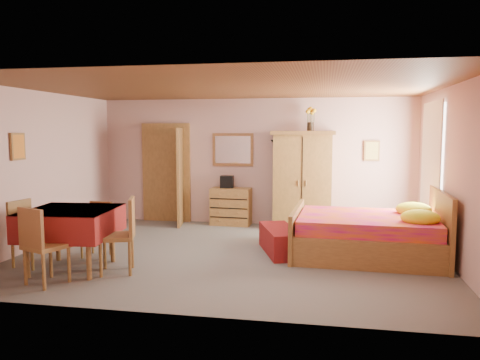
% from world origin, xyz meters
% --- Properties ---
extents(floor, '(6.50, 6.50, 0.00)m').
position_xyz_m(floor, '(0.00, 0.00, 0.00)').
color(floor, slate).
rests_on(floor, ground).
extents(ceiling, '(6.50, 6.50, 0.00)m').
position_xyz_m(ceiling, '(0.00, 0.00, 2.60)').
color(ceiling, brown).
rests_on(ceiling, wall_back).
extents(wall_back, '(6.50, 0.10, 2.60)m').
position_xyz_m(wall_back, '(0.00, 2.50, 1.30)').
color(wall_back, tan).
rests_on(wall_back, floor).
extents(wall_front, '(6.50, 0.10, 2.60)m').
position_xyz_m(wall_front, '(0.00, -2.50, 1.30)').
color(wall_front, tan).
rests_on(wall_front, floor).
extents(wall_left, '(0.10, 5.00, 2.60)m').
position_xyz_m(wall_left, '(-3.25, 0.00, 1.30)').
color(wall_left, tan).
rests_on(wall_left, floor).
extents(wall_right, '(0.10, 5.00, 2.60)m').
position_xyz_m(wall_right, '(3.25, 0.00, 1.30)').
color(wall_right, tan).
rests_on(wall_right, floor).
extents(doorway, '(1.06, 0.12, 2.15)m').
position_xyz_m(doorway, '(-1.90, 2.47, 1.02)').
color(doorway, '#9E6B35').
rests_on(doorway, floor).
extents(window, '(0.08, 1.40, 1.95)m').
position_xyz_m(window, '(3.21, 1.20, 1.45)').
color(window, white).
rests_on(window, wall_right).
extents(picture_left, '(0.04, 0.32, 0.42)m').
position_xyz_m(picture_left, '(-3.22, -0.60, 1.70)').
color(picture_left, orange).
rests_on(picture_left, wall_left).
extents(picture_back, '(0.30, 0.04, 0.40)m').
position_xyz_m(picture_back, '(2.35, 2.47, 1.55)').
color(picture_back, '#D8BF59').
rests_on(picture_back, wall_back).
extents(chest_of_drawers, '(0.83, 0.45, 0.77)m').
position_xyz_m(chest_of_drawers, '(-0.45, 2.29, 0.38)').
color(chest_of_drawers, '#A57138').
rests_on(chest_of_drawers, floor).
extents(wall_mirror, '(0.87, 0.05, 0.68)m').
position_xyz_m(wall_mirror, '(-0.45, 2.50, 1.55)').
color(wall_mirror, white).
rests_on(wall_mirror, wall_back).
extents(stereo, '(0.29, 0.22, 0.25)m').
position_xyz_m(stereo, '(-0.54, 2.31, 0.89)').
color(stereo, black).
rests_on(stereo, chest_of_drawers).
extents(floor_lamp, '(0.23, 0.23, 1.76)m').
position_xyz_m(floor_lamp, '(0.46, 2.35, 0.88)').
color(floor_lamp, black).
rests_on(floor_lamp, floor).
extents(wardrobe, '(1.26, 0.69, 1.94)m').
position_xyz_m(wardrobe, '(1.01, 2.18, 0.97)').
color(wardrobe, olive).
rests_on(wardrobe, floor).
extents(sunflower_vase, '(0.20, 0.20, 0.47)m').
position_xyz_m(sunflower_vase, '(1.15, 2.25, 2.17)').
color(sunflower_vase, yellow).
rests_on(sunflower_vase, wardrobe).
extents(bed, '(2.34, 1.88, 1.04)m').
position_xyz_m(bed, '(2.09, 0.29, 0.52)').
color(bed, '#C71374').
rests_on(bed, floor).
extents(bench, '(0.81, 1.29, 0.40)m').
position_xyz_m(bench, '(0.76, 0.23, 0.20)').
color(bench, maroon).
rests_on(bench, floor).
extents(dining_table, '(1.26, 1.26, 0.86)m').
position_xyz_m(dining_table, '(-2.02, -1.20, 0.43)').
color(dining_table, maroon).
rests_on(dining_table, floor).
extents(chair_south, '(0.59, 0.59, 1.00)m').
position_xyz_m(chair_south, '(-2.00, -1.82, 0.50)').
color(chair_south, '#A77138').
rests_on(chair_south, floor).
extents(chair_north, '(0.41, 0.41, 0.84)m').
position_xyz_m(chair_north, '(-2.02, -0.50, 0.42)').
color(chair_north, '#AB7A3A').
rests_on(chair_north, floor).
extents(chair_west, '(0.49, 0.49, 0.95)m').
position_xyz_m(chair_west, '(-2.68, -1.15, 0.47)').
color(chair_west, '#AC7E3A').
rests_on(chair_west, floor).
extents(chair_east, '(0.59, 0.59, 1.03)m').
position_xyz_m(chair_east, '(-1.34, -1.21, 0.52)').
color(chair_east, olive).
rests_on(chair_east, floor).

